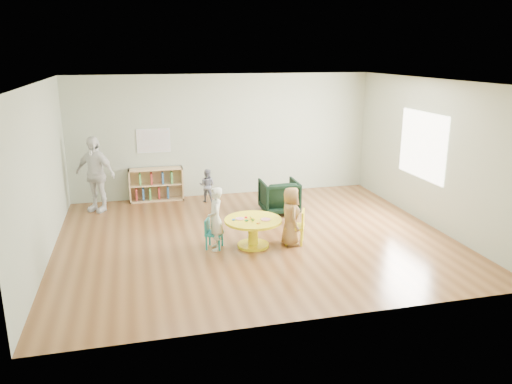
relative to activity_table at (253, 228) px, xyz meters
The scene contains 11 objects.
room 1.61m from the activity_table, 72.04° to the left, with size 7.10×7.00×2.80m.
activity_table is the anchor object (origin of this frame).
kid_chair_left 0.71m from the activity_table, behind, with size 0.37×0.37×0.53m.
kid_chair_right 0.79m from the activity_table, ahead, with size 0.43×0.43×0.61m.
bookshelf 3.59m from the activity_table, 114.58° to the left, with size 1.20×0.30×0.75m.
alphabet_poster 3.83m from the activity_table, 113.58° to the left, with size 0.74×0.01×0.54m.
armchair 1.98m from the activity_table, 60.38° to the left, with size 0.75×0.77×0.70m, color black.
child_left 0.68m from the activity_table, behind, with size 0.40×0.26×1.10m, color silver.
child_right 0.68m from the activity_table, ahead, with size 0.51×0.33×1.04m, color yellow.
toddler 2.89m from the activity_table, 97.43° to the left, with size 0.37×0.28×0.75m, color #17203B.
adult_caretaker 3.93m from the activity_table, 134.73° to the left, with size 0.94×0.39×1.60m, color white.
Camera 1 is at (-2.02, -8.32, 3.28)m, focal length 35.00 mm.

